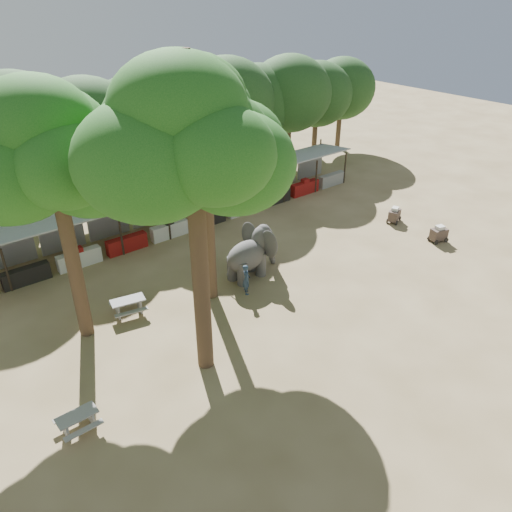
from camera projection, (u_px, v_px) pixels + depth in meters
ground at (343, 331)px, 22.30m from camera, size 100.00×100.00×0.00m
vendor_stalls at (181, 209)px, 31.18m from camera, size 28.00×2.99×2.80m
yard_tree_left at (45, 153)px, 18.25m from camera, size 7.10×6.90×11.02m
yard_tree_center at (185, 142)px, 15.97m from camera, size 7.10×6.90×12.04m
yard_tree_back at (198, 123)px, 20.66m from camera, size 7.10×6.90×11.36m
backdrop_trees at (135, 123)px, 32.59m from camera, size 46.46×5.95×8.33m
elephant at (252, 252)px, 25.94m from camera, size 3.48×2.63×2.62m
handler at (246, 279)px, 24.58m from camera, size 0.61×0.69×1.61m
picnic_table_near at (78, 420)px, 17.22m from camera, size 1.39×1.26×0.69m
picnic_table_far at (128, 305)px, 23.21m from camera, size 1.79×1.67×0.77m
cart_front at (439, 234)px, 29.64m from camera, size 1.18×0.93×1.02m
cart_back at (394, 215)px, 32.04m from camera, size 1.20×1.00×1.01m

